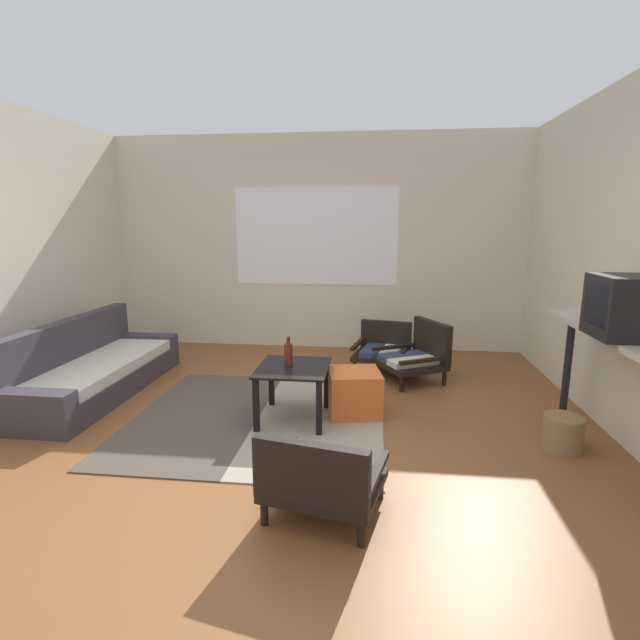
# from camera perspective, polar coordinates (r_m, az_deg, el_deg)

# --- Properties ---
(ground_plane) EXTENTS (7.80, 7.80, 0.00)m
(ground_plane) POSITION_cam_1_polar(r_m,az_deg,el_deg) (3.60, -6.56, -15.29)
(ground_plane) COLOR brown
(far_wall_with_window) EXTENTS (5.60, 0.13, 2.70)m
(far_wall_with_window) POSITION_cam_1_polar(r_m,az_deg,el_deg) (6.24, -0.42, 9.08)
(far_wall_with_window) COLOR beige
(far_wall_with_window) RESTS_ON ground
(area_rug) EXTENTS (2.08, 2.08, 0.01)m
(area_rug) POSITION_cam_1_polar(r_m,az_deg,el_deg) (4.17, -7.25, -11.38)
(area_rug) COLOR #4C4238
(area_rug) RESTS_ON ground
(couch) EXTENTS (0.75, 2.08, 0.70)m
(couch) POSITION_cam_1_polar(r_m,az_deg,el_deg) (5.14, -25.51, -5.47)
(couch) COLOR #38333D
(couch) RESTS_ON ground
(coffee_table) EXTENTS (0.57, 0.64, 0.46)m
(coffee_table) POSITION_cam_1_polar(r_m,az_deg,el_deg) (3.98, -3.20, -6.76)
(coffee_table) COLOR black
(coffee_table) RESTS_ON ground
(armchair_by_window) EXTENTS (0.69, 0.66, 0.50)m
(armchair_by_window) POSITION_cam_1_polar(r_m,az_deg,el_deg) (5.49, 7.48, -3.27)
(armchair_by_window) COLOR black
(armchair_by_window) RESTS_ON ground
(armchair_striped_foreground) EXTENTS (0.73, 0.66, 0.53)m
(armchair_striped_foreground) POSITION_cam_1_polar(r_m,az_deg,el_deg) (2.77, 0.08, -18.31)
(armchair_striped_foreground) COLOR black
(armchair_striped_foreground) RESTS_ON ground
(armchair_corner) EXTENTS (0.80, 0.80, 0.61)m
(armchair_corner) POSITION_cam_1_polar(r_m,az_deg,el_deg) (5.08, 11.46, -4.02)
(armchair_corner) COLOR black
(armchair_corner) RESTS_ON ground
(ottoman_orange) EXTENTS (0.50, 0.50, 0.38)m
(ottoman_orange) POSITION_cam_1_polar(r_m,az_deg,el_deg) (4.16, 4.10, -8.60)
(ottoman_orange) COLOR #D1662D
(ottoman_orange) RESTS_ON ground
(console_shelf) EXTENTS (0.37, 1.56, 0.92)m
(console_shelf) POSITION_cam_1_polar(r_m,az_deg,el_deg) (3.77, 31.63, -2.80)
(console_shelf) COLOR #B2AD9E
(console_shelf) RESTS_ON ground
(crt_television) EXTENTS (0.50, 0.40, 0.39)m
(crt_television) POSITION_cam_1_polar(r_m,az_deg,el_deg) (3.51, 33.61, 1.27)
(crt_television) COLOR black
(crt_television) RESTS_ON console_shelf
(clay_vase) EXTENTS (0.24, 0.24, 0.34)m
(clay_vase) POSITION_cam_1_polar(r_m,az_deg,el_deg) (3.94, 30.53, 1.54)
(clay_vase) COLOR #935B38
(clay_vase) RESTS_ON console_shelf
(glass_bottle) EXTENTS (0.07, 0.07, 0.24)m
(glass_bottle) POSITION_cam_1_polar(r_m,az_deg,el_deg) (3.97, -3.76, -3.98)
(glass_bottle) COLOR #5B2319
(glass_bottle) RESTS_ON coffee_table
(wicker_basket) EXTENTS (0.28, 0.28, 0.25)m
(wicker_basket) POSITION_cam_1_polar(r_m,az_deg,el_deg) (3.98, 26.90, -11.86)
(wicker_basket) COLOR olive
(wicker_basket) RESTS_ON ground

